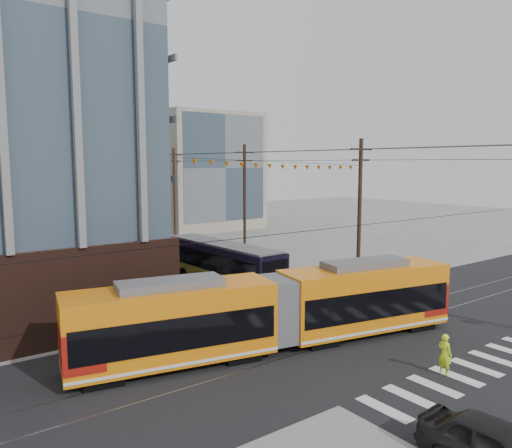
{
  "coord_description": "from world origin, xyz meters",
  "views": [
    {
      "loc": [
        -20.07,
        -14.39,
        9.22
      ],
      "look_at": [
        -0.59,
        11.86,
        5.18
      ],
      "focal_mm": 35.0,
      "sensor_mm": 36.0,
      "label": 1
    }
  ],
  "objects": [
    {
      "name": "pedestrian",
      "position": [
        -1.03,
        -2.55,
        0.92
      ],
      "size": [
        0.47,
        0.69,
        1.84
      ],
      "primitive_type": "imported",
      "rotation": [
        0.0,
        0.0,
        1.52
      ],
      "color": "#D7FF20",
      "rests_on": "ground"
    },
    {
      "name": "streetcar",
      "position": [
        -4.97,
        4.27,
        1.93
      ],
      "size": [
        20.23,
        6.87,
        3.87
      ],
      "primitive_type": null,
      "rotation": [
        0.0,
        0.0,
        -0.21
      ],
      "color": "orange",
      "rests_on": "ground"
    },
    {
      "name": "bg_bldg_ne_far",
      "position": [
        18.0,
        68.0,
        7.0
      ],
      "size": [
        16.0,
        16.0,
        14.0
      ],
      "primitive_type": "cube",
      "color": "#8C99A5",
      "rests_on": "ground"
    },
    {
      "name": "city_bus",
      "position": [
        -0.29,
        16.5,
        1.69
      ],
      "size": [
        3.13,
        12.04,
        3.38
      ],
      "primitive_type": null,
      "rotation": [
        0.0,
        0.0,
        0.05
      ],
      "color": "black",
      "rests_on": "ground"
    },
    {
      "name": "jersey_barrier",
      "position": [
        8.3,
        12.99,
        0.39
      ],
      "size": [
        1.24,
        4.0,
        0.79
      ],
      "primitive_type": "cube",
      "rotation": [
        0.0,
        0.0,
        0.09
      ],
      "color": "gray",
      "rests_on": "ground"
    },
    {
      "name": "bg_bldg_ne_near",
      "position": [
        16.0,
        48.0,
        8.0
      ],
      "size": [
        14.0,
        14.0,
        16.0
      ],
      "primitive_type": "cube",
      "color": "gray",
      "rests_on": "ground"
    },
    {
      "name": "ground",
      "position": [
        0.0,
        0.0,
        0.0
      ],
      "size": [
        160.0,
        160.0,
        0.0
      ],
      "primitive_type": "plane",
      "color": "slate"
    },
    {
      "name": "utility_pole_far",
      "position": [
        8.5,
        56.0,
        5.5
      ],
      "size": [
        0.3,
        0.3,
        11.0
      ],
      "primitive_type": "cylinder",
      "color": "black",
      "rests_on": "ground"
    },
    {
      "name": "parked_car_grey",
      "position": [
        -5.56,
        25.91,
        0.64
      ],
      "size": [
        2.87,
        4.89,
        1.28
      ],
      "primitive_type": "imported",
      "rotation": [
        0.0,
        0.0,
        3.31
      ],
      "color": "#40444C",
      "rests_on": "ground"
    },
    {
      "name": "parked_car_white",
      "position": [
        -5.77,
        20.38,
        0.69
      ],
      "size": [
        3.03,
        5.06,
        1.37
      ],
      "primitive_type": "imported",
      "rotation": [
        0.0,
        0.0,
        3.39
      ],
      "color": "silver",
      "rests_on": "ground"
    },
    {
      "name": "parked_car_silver",
      "position": [
        -5.28,
        15.96,
        0.72
      ],
      "size": [
        3.02,
        4.63,
        1.44
      ],
      "primitive_type": "imported",
      "rotation": [
        0.0,
        0.0,
        3.52
      ],
      "color": "#97A0A9",
      "rests_on": "ground"
    }
  ]
}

